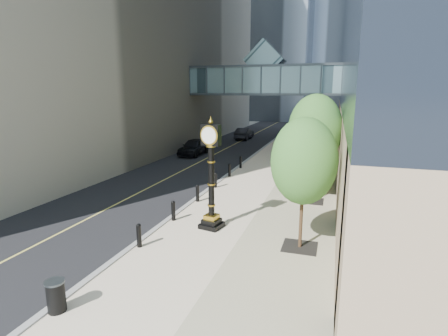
% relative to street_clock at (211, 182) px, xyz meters
% --- Properties ---
extents(ground, '(320.00, 320.00, 0.00)m').
position_rel_street_clock_xyz_m(ground, '(0.57, -3.89, -2.25)').
color(ground, gray).
rests_on(ground, ground).
extents(road, '(8.00, 180.00, 0.02)m').
position_rel_street_clock_xyz_m(road, '(-6.43, 36.11, -2.24)').
color(road, black).
rests_on(road, ground).
extents(sidewalk, '(8.00, 180.00, 0.06)m').
position_rel_street_clock_xyz_m(sidewalk, '(1.57, 36.11, -2.22)').
color(sidewalk, beige).
rests_on(sidewalk, ground).
extents(curb, '(0.25, 180.00, 0.07)m').
position_rel_street_clock_xyz_m(curb, '(-2.43, 36.11, -2.22)').
color(curb, gray).
rests_on(curb, ground).
extents(distant_tower_c, '(22.00, 22.00, 65.00)m').
position_rel_street_clock_xyz_m(distant_tower_c, '(-5.43, 116.11, 30.25)').
color(distant_tower_c, '#92A3B8').
rests_on(distant_tower_c, ground).
extents(skywalk, '(17.00, 4.20, 5.80)m').
position_rel_street_clock_xyz_m(skywalk, '(-2.43, 24.11, 5.46)').
color(skywalk, slate).
rests_on(skywalk, ground).
extents(entrance_canopy, '(3.00, 8.00, 4.38)m').
position_rel_street_clock_xyz_m(entrance_canopy, '(4.05, 10.11, 1.94)').
color(entrance_canopy, '#383F44').
rests_on(entrance_canopy, ground).
extents(bollard_row, '(0.20, 16.20, 0.90)m').
position_rel_street_clock_xyz_m(bollard_row, '(-2.13, 5.11, -1.74)').
color(bollard_row, black).
rests_on(bollard_row, sidewalk).
extents(street_trees, '(3.00, 28.42, 6.17)m').
position_rel_street_clock_xyz_m(street_trees, '(4.17, 10.58, 1.54)').
color(street_trees, black).
rests_on(street_trees, sidewalk).
extents(street_clock, '(1.12, 1.12, 5.06)m').
position_rel_street_clock_xyz_m(street_clock, '(0.00, 0.00, 0.00)').
color(street_clock, black).
rests_on(street_clock, sidewalk).
extents(trash_bin, '(0.65, 0.65, 0.90)m').
position_rel_street_clock_xyz_m(trash_bin, '(-2.13, -7.41, -1.74)').
color(trash_bin, black).
rests_on(trash_bin, sidewalk).
extents(pedestrian, '(0.64, 0.46, 1.64)m').
position_rel_street_clock_xyz_m(pedestrian, '(3.49, 5.54, -1.38)').
color(pedestrian, '#ABA89D').
rests_on(pedestrian, sidewalk).
extents(car_near, '(2.06, 4.91, 1.66)m').
position_rel_street_clock_xyz_m(car_near, '(-8.31, 17.90, -1.40)').
color(car_near, black).
rests_on(car_near, road).
extents(car_far, '(1.66, 4.66, 1.53)m').
position_rel_street_clock_xyz_m(car_far, '(-6.48, 31.16, -1.47)').
color(car_far, black).
rests_on(car_far, road).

